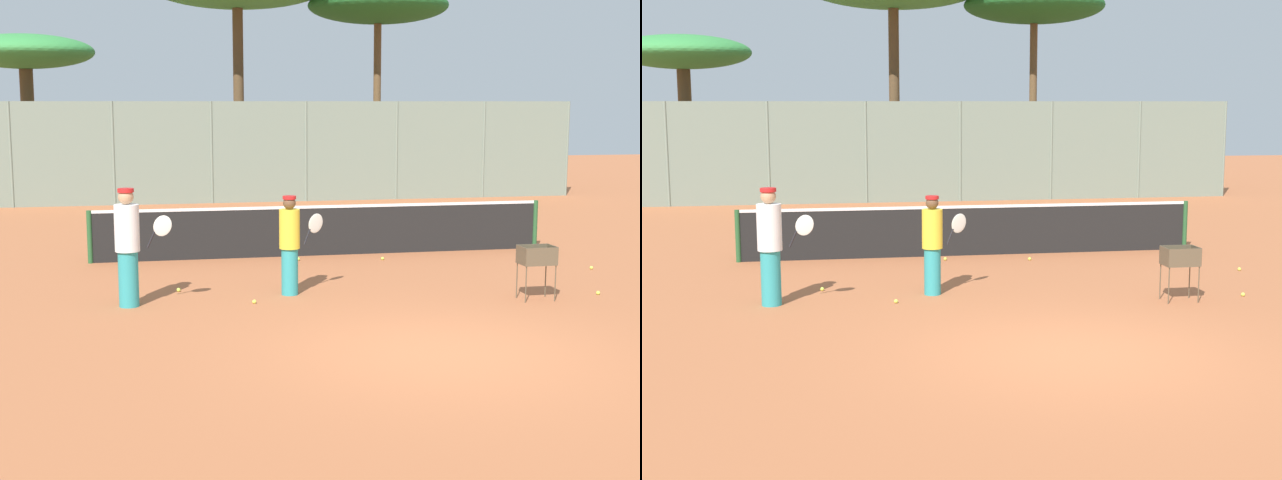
% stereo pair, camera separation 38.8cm
% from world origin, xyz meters
% --- Properties ---
extents(ground_plane, '(80.00, 80.00, 0.00)m').
position_xyz_m(ground_plane, '(0.00, 0.00, 0.00)').
color(ground_plane, '#B7663D').
extents(tennis_net, '(9.70, 0.10, 1.07)m').
position_xyz_m(tennis_net, '(0.00, 7.59, 0.56)').
color(tennis_net, '#26592D').
rests_on(tennis_net, ground_plane).
extents(back_fence, '(21.55, 0.08, 3.25)m').
position_xyz_m(back_fence, '(-0.00, 17.97, 1.62)').
color(back_fence, gray).
rests_on(back_fence, ground_plane).
extents(tree_0, '(4.62, 4.62, 5.49)m').
position_xyz_m(tree_0, '(-7.50, 21.33, 4.82)').
color(tree_0, brown).
rests_on(tree_0, ground_plane).
extents(tree_2, '(5.11, 5.11, 7.31)m').
position_xyz_m(tree_2, '(4.82, 21.40, 6.63)').
color(tree_2, brown).
rests_on(tree_2, ground_plane).
extents(player_white_outfit, '(0.85, 0.47, 1.68)m').
position_xyz_m(player_white_outfit, '(-1.32, 3.88, 0.87)').
color(player_white_outfit, teal).
rests_on(player_white_outfit, ground_plane).
extents(player_red_cap, '(0.94, 0.39, 1.89)m').
position_xyz_m(player_red_cap, '(-3.98, 3.50, 0.98)').
color(player_red_cap, teal).
rests_on(player_red_cap, ground_plane).
extents(ball_cart, '(0.56, 0.41, 0.90)m').
position_xyz_m(ball_cart, '(2.58, 2.68, 0.67)').
color(ball_cart, brown).
rests_on(ball_cart, ground_plane).
extents(tennis_ball_0, '(0.07, 0.07, 0.07)m').
position_xyz_m(tennis_ball_0, '(-0.63, 7.07, 0.03)').
color(tennis_ball_0, '#D1E54C').
rests_on(tennis_ball_0, ground_plane).
extents(tennis_ball_1, '(0.07, 0.07, 0.07)m').
position_xyz_m(tennis_ball_1, '(-2.01, 3.30, 0.03)').
color(tennis_ball_1, '#D1E54C').
rests_on(tennis_ball_1, ground_plane).
extents(tennis_ball_2, '(0.07, 0.07, 0.07)m').
position_xyz_m(tennis_ball_2, '(1.08, 6.78, 0.03)').
color(tennis_ball_2, '#D1E54C').
rests_on(tennis_ball_2, ground_plane).
extents(tennis_ball_3, '(0.07, 0.07, 0.07)m').
position_xyz_m(tennis_ball_3, '(4.80, 4.99, 0.03)').
color(tennis_ball_3, '#D1E54C').
rests_on(tennis_ball_3, ground_plane).
extents(tennis_ball_4, '(0.07, 0.07, 0.07)m').
position_xyz_m(tennis_ball_4, '(-3.17, 4.47, 0.03)').
color(tennis_ball_4, '#D1E54C').
rests_on(tennis_ball_4, ground_plane).
extents(tennis_ball_5, '(0.07, 0.07, 0.07)m').
position_xyz_m(tennis_ball_5, '(3.78, 2.83, 0.03)').
color(tennis_ball_5, '#D1E54C').
rests_on(tennis_ball_5, ground_plane).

